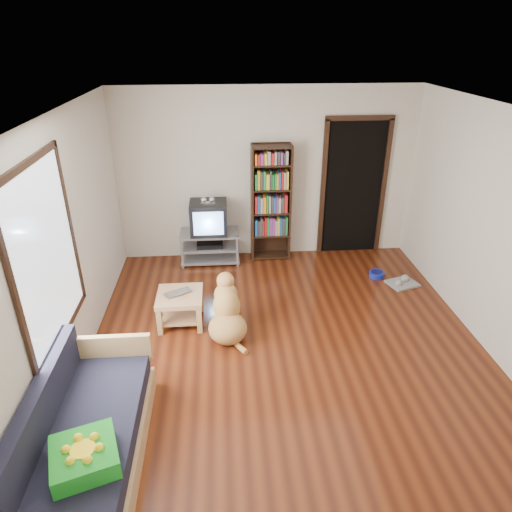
{
  "coord_description": "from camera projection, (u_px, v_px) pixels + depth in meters",
  "views": [
    {
      "loc": [
        -0.69,
        -4.19,
        3.27
      ],
      "look_at": [
        -0.32,
        0.57,
        0.9
      ],
      "focal_mm": 32.0,
      "sensor_mm": 36.0,
      "label": 1
    }
  ],
  "objects": [
    {
      "name": "ground",
      "position": [
        287.0,
        347.0,
        5.25
      ],
      "size": [
        5.0,
        5.0,
        0.0
      ],
      "primitive_type": "plane",
      "color": "#5B250F",
      "rests_on": "ground"
    },
    {
      "name": "ceiling",
      "position": [
        296.0,
        113.0,
        4.09
      ],
      "size": [
        5.0,
        5.0,
        0.0
      ],
      "primitive_type": "plane",
      "rotation": [
        3.14,
        0.0,
        0.0
      ],
      "color": "white",
      "rests_on": "ground"
    },
    {
      "name": "wall_back",
      "position": [
        267.0,
        175.0,
        6.9
      ],
      "size": [
        4.5,
        0.0,
        4.5
      ],
      "primitive_type": "plane",
      "rotation": [
        1.57,
        0.0,
        0.0
      ],
      "color": "beige",
      "rests_on": "ground"
    },
    {
      "name": "wall_front",
      "position": [
        360.0,
        441.0,
        2.44
      ],
      "size": [
        4.5,
        0.0,
        4.5
      ],
      "primitive_type": "plane",
      "rotation": [
        -1.57,
        0.0,
        0.0
      ],
      "color": "beige",
      "rests_on": "ground"
    },
    {
      "name": "wall_left",
      "position": [
        66.0,
        252.0,
        4.51
      ],
      "size": [
        0.0,
        5.0,
        5.0
      ],
      "primitive_type": "plane",
      "rotation": [
        1.57,
        0.0,
        1.57
      ],
      "color": "beige",
      "rests_on": "ground"
    },
    {
      "name": "wall_right",
      "position": [
        501.0,
        237.0,
        4.83
      ],
      "size": [
        0.0,
        5.0,
        5.0
      ],
      "primitive_type": "plane",
      "rotation": [
        1.57,
        0.0,
        -1.57
      ],
      "color": "beige",
      "rests_on": "ground"
    },
    {
      "name": "green_cushion",
      "position": [
        85.0,
        456.0,
        3.3
      ],
      "size": [
        0.58,
        0.58,
        0.15
      ],
      "primitive_type": "cube",
      "rotation": [
        0.0,
        0.0,
        0.33
      ],
      "color": "green",
      "rests_on": "sofa"
    },
    {
      "name": "laptop",
      "position": [
        179.0,
        295.0,
        5.48
      ],
      "size": [
        0.4,
        0.35,
        0.03
      ],
      "primitive_type": "imported",
      "rotation": [
        0.0,
        0.0,
        0.52
      ],
      "color": "silver",
      "rests_on": "coffee_table"
    },
    {
      "name": "dog_bowl",
      "position": [
        377.0,
        274.0,
        6.72
      ],
      "size": [
        0.22,
        0.22,
        0.08
      ],
      "primitive_type": "cylinder",
      "color": "navy",
      "rests_on": "ground"
    },
    {
      "name": "grey_rag",
      "position": [
        402.0,
        283.0,
        6.53
      ],
      "size": [
        0.48,
        0.43,
        0.03
      ],
      "primitive_type": "cube",
      "rotation": [
        0.0,
        0.0,
        0.32
      ],
      "color": "gray",
      "rests_on": "ground"
    },
    {
      "name": "window",
      "position": [
        47.0,
        256.0,
        3.98
      ],
      "size": [
        0.03,
        1.46,
        1.7
      ],
      "color": "white",
      "rests_on": "wall_left"
    },
    {
      "name": "doorway",
      "position": [
        353.0,
        185.0,
        7.06
      ],
      "size": [
        1.03,
        0.05,
        2.19
      ],
      "color": "black",
      "rests_on": "wall_back"
    },
    {
      "name": "tv_stand",
      "position": [
        210.0,
        246.0,
        7.07
      ],
      "size": [
        0.9,
        0.45,
        0.5
      ],
      "color": "#99999E",
      "rests_on": "ground"
    },
    {
      "name": "crt_tv",
      "position": [
        209.0,
        217.0,
        6.88
      ],
      "size": [
        0.55,
        0.52,
        0.58
      ],
      "color": "black",
      "rests_on": "tv_stand"
    },
    {
      "name": "bookshelf",
      "position": [
        271.0,
        197.0,
        6.9
      ],
      "size": [
        0.6,
        0.3,
        1.8
      ],
      "color": "black",
      "rests_on": "ground"
    },
    {
      "name": "sofa",
      "position": [
        87.0,
        436.0,
        3.77
      ],
      "size": [
        0.8,
        1.8,
        0.8
      ],
      "color": "tan",
      "rests_on": "ground"
    },
    {
      "name": "coffee_table",
      "position": [
        180.0,
        303.0,
        5.57
      ],
      "size": [
        0.55,
        0.55,
        0.4
      ],
      "color": "tan",
      "rests_on": "ground"
    },
    {
      "name": "dog",
      "position": [
        227.0,
        313.0,
        5.39
      ],
      "size": [
        0.47,
        0.88,
        0.73
      ],
      "color": "tan",
      "rests_on": "ground"
    }
  ]
}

